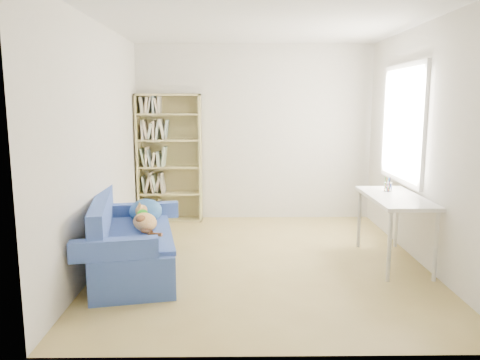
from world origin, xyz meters
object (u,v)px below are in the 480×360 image
sofa (131,243)px  bookshelf (170,163)px  pen_cup (388,186)px  desk (395,203)px

sofa → bookshelf: bearing=75.4°
bookshelf → pen_cup: bearing=-31.0°
desk → pen_cup: pen_cup is taller
desk → pen_cup: size_ratio=7.27×
desk → pen_cup: 0.31m
sofa → pen_cup: bearing=-0.7°
sofa → bookshelf: 2.24m
sofa → desk: 2.86m
sofa → desk: sofa is taller
bookshelf → desk: bearing=-35.2°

